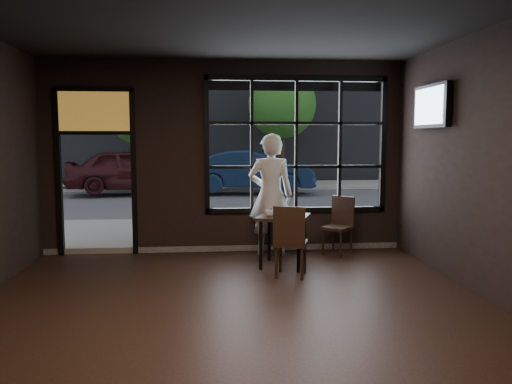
{
  "coord_description": "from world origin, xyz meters",
  "views": [
    {
      "loc": [
        -0.25,
        -4.83,
        1.9
      ],
      "look_at": [
        0.4,
        2.2,
        1.15
      ],
      "focal_mm": 35.0,
      "sensor_mm": 36.0,
      "label": 1
    }
  ],
  "objects": [
    {
      "name": "tree_left",
      "position": [
        -2.9,
        14.68,
        2.82
      ],
      "size": [
        2.35,
        2.35,
        4.01
      ],
      "color": "#332114",
      "rests_on": "street_asphalt"
    },
    {
      "name": "building_across",
      "position": [
        0.0,
        23.0,
        7.5
      ],
      "size": [
        28.0,
        12.0,
        15.0
      ],
      "primitive_type": "cube",
      "color": "#5B5956",
      "rests_on": "ground"
    },
    {
      "name": "maroon_car",
      "position": [
        -2.9,
        12.42,
        0.84
      ],
      "size": [
        4.54,
        2.3,
        1.48
      ],
      "primitive_type": "imported",
      "rotation": [
        0.0,
        0.0,
        1.7
      ],
      "color": "#381215",
      "rests_on": "street_asphalt"
    },
    {
      "name": "cup",
      "position": [
        0.6,
        2.35,
        0.82
      ],
      "size": [
        0.16,
        0.16,
        0.1
      ],
      "primitive_type": "imported",
      "rotation": [
        0.0,
        0.0,
        -0.4
      ],
      "color": "silver",
      "rests_on": "cafe_table"
    },
    {
      "name": "hotdog",
      "position": [
        0.92,
        2.58,
        0.8
      ],
      "size": [
        0.21,
        0.18,
        0.06
      ],
      "primitive_type": null,
      "rotation": [
        0.0,
        0.0,
        -0.57
      ],
      "color": "tan",
      "rests_on": "cafe_table"
    },
    {
      "name": "floor",
      "position": [
        0.0,
        0.0,
        -0.01
      ],
      "size": [
        6.0,
        7.0,
        0.02
      ],
      "primitive_type": "cube",
      "color": "black",
      "rests_on": "ground"
    },
    {
      "name": "window_frame",
      "position": [
        1.2,
        3.5,
        1.8
      ],
      "size": [
        3.06,
        0.12,
        2.28
      ],
      "primitive_type": "cube",
      "color": "black",
      "rests_on": "ground"
    },
    {
      "name": "navy_car",
      "position": [
        1.2,
        12.24,
        0.81
      ],
      "size": [
        4.43,
        1.98,
        1.41
      ],
      "primitive_type": "imported",
      "rotation": [
        0.0,
        0.0,
        1.45
      ],
      "color": "#101F39",
      "rests_on": "street_asphalt"
    },
    {
      "name": "stained_transom",
      "position": [
        -2.1,
        3.5,
        2.35
      ],
      "size": [
        1.2,
        0.06,
        0.7
      ],
      "primitive_type": "cube",
      "color": "orange",
      "rests_on": "ground"
    },
    {
      "name": "chair_near",
      "position": [
        0.86,
        1.89,
        0.5
      ],
      "size": [
        0.54,
        0.54,
        1.0
      ],
      "primitive_type": "cube",
      "rotation": [
        0.0,
        0.0,
        2.84
      ],
      "color": "black",
      "rests_on": "floor"
    },
    {
      "name": "street_asphalt",
      "position": [
        0.0,
        24.0,
        -0.02
      ],
      "size": [
        60.0,
        41.0,
        0.04
      ],
      "primitive_type": "cube",
      "color": "#545456",
      "rests_on": "ground"
    },
    {
      "name": "tree_right",
      "position": [
        2.62,
        15.04,
        3.24
      ],
      "size": [
        2.69,
        2.69,
        4.6
      ],
      "color": "#332114",
      "rests_on": "street_asphalt"
    },
    {
      "name": "tv",
      "position": [
        2.93,
        2.15,
        2.37
      ],
      "size": [
        0.12,
        1.06,
        0.62
      ],
      "primitive_type": "cube",
      "color": "black",
      "rests_on": "wall_right"
    },
    {
      "name": "cafe_table",
      "position": [
        0.83,
        2.43,
        0.39
      ],
      "size": [
        0.91,
        0.91,
        0.77
      ],
      "primitive_type": "cube",
      "rotation": [
        0.0,
        0.0,
        -0.34
      ],
      "color": "black",
      "rests_on": "floor"
    },
    {
      "name": "chair_window",
      "position": [
        1.83,
        3.12,
        0.48
      ],
      "size": [
        0.58,
        0.58,
        0.95
      ],
      "primitive_type": "cube",
      "rotation": [
        0.0,
        0.0,
        -0.77
      ],
      "color": "black",
      "rests_on": "floor"
    },
    {
      "name": "man",
      "position": [
        0.73,
        3.2,
        0.99
      ],
      "size": [
        0.78,
        0.57,
        1.99
      ],
      "primitive_type": "imported",
      "rotation": [
        0.0,
        0.0,
        3.01
      ],
      "color": "silver",
      "rests_on": "floor"
    }
  ]
}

